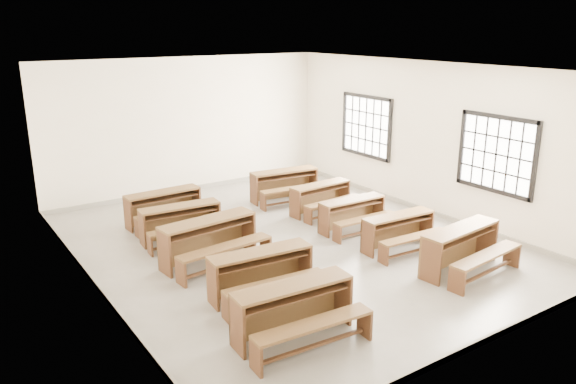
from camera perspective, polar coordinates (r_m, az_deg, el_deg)
room at (r=9.92m, az=0.43°, el=6.42°), size 8.50×8.50×3.20m
desk_set_0 at (r=7.34m, az=0.69°, el=-11.64°), size 1.68×0.95×0.73m
desk_set_1 at (r=8.39m, az=-2.64°, el=-7.96°), size 1.64×0.95×0.71m
desk_set_2 at (r=9.60m, az=-7.94°, el=-4.64°), size 1.78×1.04×0.77m
desk_set_3 at (r=10.68m, az=-10.79°, el=-2.85°), size 1.55×0.89×0.67m
desk_set_4 at (r=11.60m, az=-12.45°, el=-1.33°), size 1.55×0.84×0.69m
desk_set_5 at (r=9.66m, az=17.32°, el=-5.25°), size 1.71×1.00×0.73m
desk_set_6 at (r=10.30m, az=11.27°, el=-3.73°), size 1.46×0.82×0.64m
desk_set_7 at (r=11.10m, az=6.65°, el=-2.05°), size 1.42×0.77×0.63m
desk_set_8 at (r=12.05m, az=3.44°, el=-0.42°), size 1.46×0.81×0.64m
desk_set_9 at (r=12.88m, az=-0.28°, el=0.92°), size 1.66×0.99×0.71m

